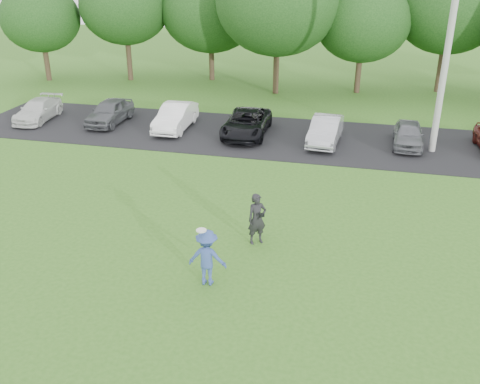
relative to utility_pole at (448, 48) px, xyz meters
name	(u,v)px	position (x,y,z in m)	size (l,w,h in m)	color
ground	(210,288)	(-6.72, -12.60, -4.56)	(100.00, 100.00, 0.00)	#33651D
parking_lot	(285,137)	(-6.72, 0.40, -4.55)	(32.00, 6.50, 0.03)	black
utility_pole	(448,48)	(0.00, 0.00, 0.00)	(0.28, 0.28, 9.13)	#A9AAA4
frisbee_player	(207,257)	(-6.85, -12.35, -3.76)	(1.06, 0.66, 1.75)	#32498F
camera_bystander	(257,219)	(-6.00, -9.88, -3.75)	(0.71, 0.66, 1.63)	black
parked_cars	(271,125)	(-7.45, 0.36, -3.94)	(28.08, 4.38, 1.26)	silver
tree_row	(338,11)	(-5.21, 10.16, 0.34)	(42.39, 9.85, 8.64)	#38281C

